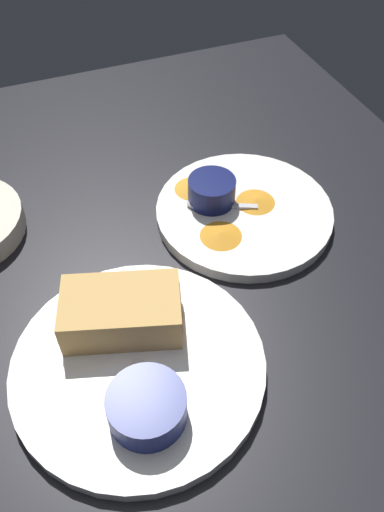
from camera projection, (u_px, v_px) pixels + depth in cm
name	position (u px, v px, depth cm)	size (l,w,h in cm)	color
ground_plane	(101.00, 311.00, 63.84)	(110.00, 110.00, 3.00)	black
plate_sandwich_main	(139.00, 365.00, 56.14)	(27.50, 27.50, 1.60)	white
sandwich_half_near	(122.00, 312.00, 56.99)	(14.75, 11.15, 4.80)	tan
ramekin_dark_sauce	(147.00, 406.00, 50.12)	(7.88, 7.88, 3.48)	navy
spoon_by_dark_ramekin	(137.00, 361.00, 55.13)	(2.74, 9.96, 0.80)	silver
plate_chips_companion	(244.00, 212.00, 72.32)	(24.51, 24.51, 1.60)	white
ramekin_light_gravy	(212.00, 190.00, 71.27)	(6.59, 6.59, 3.63)	#0C144C
spoon_by_gravy_ramekin	(208.00, 204.00, 71.66)	(9.55, 5.55, 0.80)	silver
plantain_chip_scatter	(224.00, 208.00, 71.31)	(14.68, 17.36, 0.60)	orange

